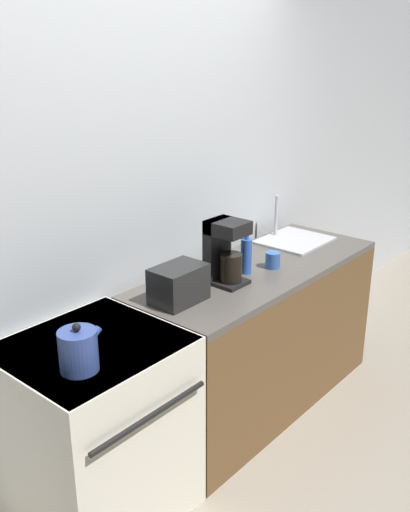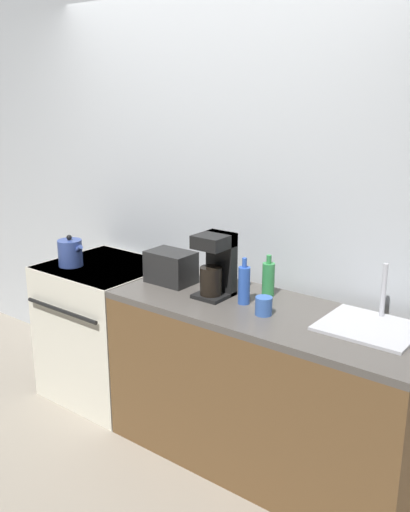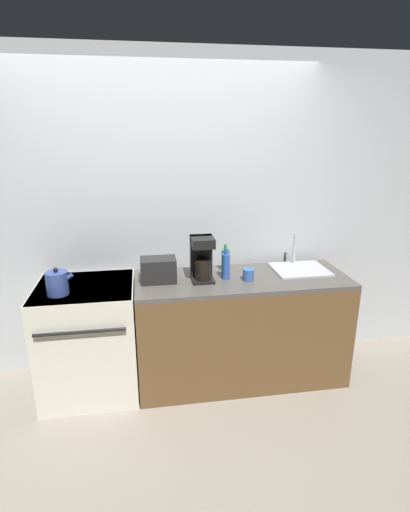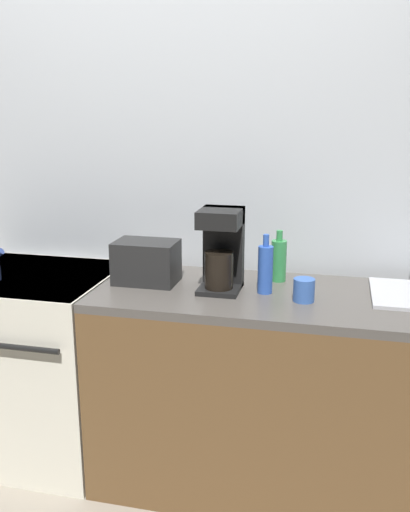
% 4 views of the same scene
% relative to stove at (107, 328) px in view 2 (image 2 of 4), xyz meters
% --- Properties ---
extents(ground_plane, '(12.00, 12.00, 0.00)m').
position_rel_stove_xyz_m(ground_plane, '(0.61, -0.33, -0.46)').
color(ground_plane, gray).
extents(wall_back, '(8.00, 0.05, 2.60)m').
position_rel_stove_xyz_m(wall_back, '(0.61, 0.39, 0.84)').
color(wall_back, silver).
rests_on(wall_back, ground_plane).
extents(stove, '(0.72, 0.70, 0.89)m').
position_rel_stove_xyz_m(stove, '(0.00, 0.00, 0.00)').
color(stove, silver).
rests_on(stove, ground_plane).
extents(counter_block, '(1.67, 0.63, 0.89)m').
position_rel_stove_xyz_m(counter_block, '(1.21, -0.01, -0.01)').
color(counter_block, brown).
rests_on(counter_block, ground_plane).
extents(kettle, '(0.19, 0.15, 0.20)m').
position_rel_stove_xyz_m(kettle, '(-0.16, -0.13, 0.52)').
color(kettle, '#33478C').
rests_on(kettle, stove).
extents(toaster, '(0.27, 0.18, 0.18)m').
position_rel_stove_xyz_m(toaster, '(0.55, 0.01, 0.52)').
color(toaster, black).
rests_on(toaster, counter_block).
extents(coffee_maker, '(0.17, 0.20, 0.34)m').
position_rel_stove_xyz_m(coffee_maker, '(0.89, -0.01, 0.61)').
color(coffee_maker, black).
rests_on(coffee_maker, counter_block).
extents(sink_tray, '(0.44, 0.38, 0.28)m').
position_rel_stove_xyz_m(sink_tray, '(1.72, 0.08, 0.45)').
color(sink_tray, '#B7B7BC').
rests_on(sink_tray, counter_block).
extents(bottle_blue, '(0.06, 0.06, 0.25)m').
position_rel_stove_xyz_m(bottle_blue, '(1.07, -0.01, 0.54)').
color(bottle_blue, '#2D56B7').
rests_on(bottle_blue, counter_block).
extents(bottle_green, '(0.07, 0.07, 0.23)m').
position_rel_stove_xyz_m(bottle_green, '(1.11, 0.17, 0.53)').
color(bottle_green, '#338C47').
rests_on(bottle_green, counter_block).
extents(cup_blue, '(0.08, 0.08, 0.09)m').
position_rel_stove_xyz_m(cup_blue, '(1.24, -0.08, 0.48)').
color(cup_blue, '#3860B2').
rests_on(cup_blue, counter_block).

